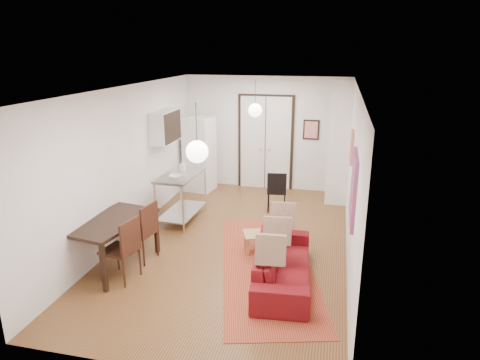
% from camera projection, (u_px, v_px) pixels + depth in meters
% --- Properties ---
extents(floor, '(7.00, 7.00, 0.00)m').
position_uv_depth(floor, '(234.00, 242.00, 8.19)').
color(floor, brown).
rests_on(floor, ground).
extents(ceiling, '(4.20, 7.00, 0.02)m').
position_uv_depth(ceiling, '(233.00, 88.00, 7.33)').
color(ceiling, white).
rests_on(ceiling, wall_back).
extents(wall_back, '(4.20, 0.02, 2.90)m').
position_uv_depth(wall_back, '(266.00, 133.00, 11.01)').
color(wall_back, white).
rests_on(wall_back, floor).
extents(wall_front, '(4.20, 0.02, 2.90)m').
position_uv_depth(wall_front, '(154.00, 258.00, 4.50)').
color(wall_front, white).
rests_on(wall_front, floor).
extents(wall_left, '(0.02, 7.00, 2.90)m').
position_uv_depth(wall_left, '(127.00, 163.00, 8.21)').
color(wall_left, white).
rests_on(wall_left, floor).
extents(wall_right, '(0.02, 7.00, 2.90)m').
position_uv_depth(wall_right, '(353.00, 177.00, 7.31)').
color(wall_right, white).
rests_on(wall_right, floor).
extents(double_doors, '(1.44, 0.06, 2.50)m').
position_uv_depth(double_doors, '(265.00, 143.00, 11.05)').
color(double_doors, silver).
rests_on(double_doors, wall_back).
extents(stub_partition, '(0.50, 0.10, 2.90)m').
position_uv_depth(stub_partition, '(339.00, 145.00, 9.73)').
color(stub_partition, white).
rests_on(stub_partition, floor).
extents(wall_cabinet, '(0.35, 1.00, 0.70)m').
position_uv_depth(wall_cabinet, '(165.00, 127.00, 9.43)').
color(wall_cabinet, white).
rests_on(wall_cabinet, wall_left).
extents(painting_popart, '(0.05, 1.00, 1.00)m').
position_uv_depth(painting_popart, '(354.00, 188.00, 6.09)').
color(painting_popart, red).
rests_on(painting_popart, wall_right).
extents(painting_abstract, '(0.05, 0.50, 0.60)m').
position_uv_depth(painting_abstract, '(352.00, 147.00, 7.95)').
color(painting_abstract, beige).
rests_on(painting_abstract, wall_right).
extents(poster_back, '(0.40, 0.03, 0.50)m').
position_uv_depth(poster_back, '(311.00, 130.00, 10.69)').
color(poster_back, red).
rests_on(poster_back, wall_back).
extents(print_left, '(0.03, 0.44, 0.54)m').
position_uv_depth(print_left, '(167.00, 120.00, 9.91)').
color(print_left, brown).
rests_on(print_left, wall_left).
extents(pendant_back, '(0.30, 0.30, 0.80)m').
position_uv_depth(pendant_back, '(255.00, 110.00, 9.38)').
color(pendant_back, white).
rests_on(pendant_back, ceiling).
extents(pendant_front, '(0.30, 0.30, 0.80)m').
position_uv_depth(pendant_front, '(197.00, 152.00, 5.66)').
color(pendant_front, white).
rests_on(pendant_front, ceiling).
extents(kilim_rug, '(2.48, 4.23, 0.01)m').
position_uv_depth(kilim_rug, '(267.00, 266.00, 7.30)').
color(kilim_rug, '#AC432B').
rests_on(kilim_rug, floor).
extents(sofa, '(1.01, 2.20, 0.62)m').
position_uv_depth(sofa, '(283.00, 264.00, 6.74)').
color(sofa, maroon).
rests_on(sofa, floor).
extents(coffee_table, '(0.90, 0.69, 0.35)m').
position_uv_depth(coffee_table, '(266.00, 235.00, 7.77)').
color(coffee_table, '#AD7951').
rests_on(coffee_table, floor).
extents(potted_plant, '(0.36, 0.38, 0.35)m').
position_uv_depth(potted_plant, '(272.00, 224.00, 7.68)').
color(potted_plant, '#36672E').
rests_on(potted_plant, coffee_table).
extents(kitchen_counter, '(0.74, 1.39, 1.04)m').
position_uv_depth(kitchen_counter, '(181.00, 190.00, 9.03)').
color(kitchen_counter, silver).
rests_on(kitchen_counter, floor).
extents(bowl, '(0.26, 0.26, 0.06)m').
position_uv_depth(bowl, '(175.00, 177.00, 8.64)').
color(bowl, silver).
rests_on(bowl, kitchen_counter).
extents(soap_bottle, '(0.10, 0.10, 0.22)m').
position_uv_depth(soap_bottle, '(182.00, 166.00, 9.14)').
color(soap_bottle, '#55A8B8').
rests_on(soap_bottle, kitchen_counter).
extents(fridge, '(0.76, 0.76, 1.90)m').
position_uv_depth(fridge, '(200.00, 154.00, 10.97)').
color(fridge, white).
rests_on(fridge, floor).
extents(dining_table, '(1.12, 1.65, 0.85)m').
position_uv_depth(dining_table, '(112.00, 225.00, 7.08)').
color(dining_table, black).
rests_on(dining_table, floor).
extents(dining_chair_near, '(0.58, 0.75, 1.05)m').
position_uv_depth(dining_chair_near, '(141.00, 224.00, 7.49)').
color(dining_chair_near, '#3B1F12').
rests_on(dining_chair_near, floor).
extents(dining_chair_far, '(0.58, 0.75, 1.05)m').
position_uv_depth(dining_chair_far, '(122.00, 241.00, 6.83)').
color(dining_chair_far, '#3B1F12').
rests_on(dining_chair_far, floor).
extents(black_side_chair, '(0.47, 0.47, 0.93)m').
position_uv_depth(black_side_chair, '(277.00, 186.00, 9.74)').
color(black_side_chair, black).
rests_on(black_side_chair, floor).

